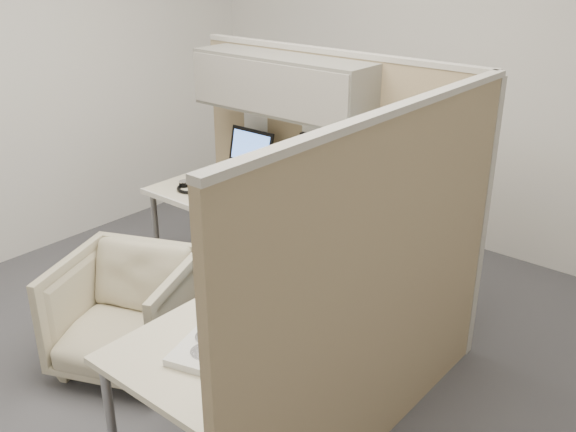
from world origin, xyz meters
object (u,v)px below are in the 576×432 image
Objects in this scene: desk at (277,253)px; monitor_left at (336,169)px; keyboard at (319,236)px; office_chair at (126,308)px.

desk is 0.63m from monitor_left.
monitor_left is at bearing 126.44° from keyboard.
monitor_left reaches higher than office_chair.
desk is 2.83× the size of office_chair.
desk is 4.38× the size of keyboard.
desk is 0.25m from keyboard.
monitor_left reaches higher than keyboard.
office_chair is 1.52× the size of monitor_left.
office_chair is 1.13m from keyboard.
desk is at bearing -102.72° from monitor_left.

